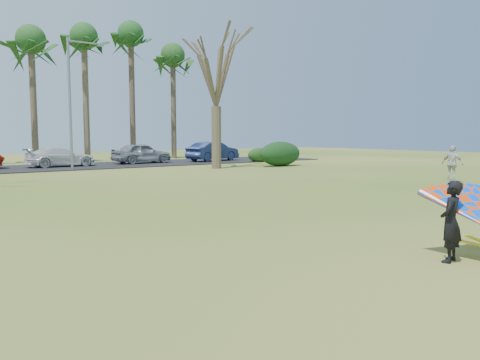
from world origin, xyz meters
TOP-DOWN VIEW (x-y plane):
  - ground at (0.00, 0.00)m, footprint 100.00×100.00m
  - parking_strip at (0.00, 25.00)m, footprint 46.00×7.00m
  - palm_6 at (2.00, 31.00)m, footprint 4.84×4.84m
  - palm_7 at (6.00, 31.00)m, footprint 4.84×4.84m
  - palm_8 at (10.00, 31.00)m, footprint 4.84×4.84m
  - palm_9 at (14.00, 31.00)m, footprint 4.84×4.84m
  - bare_tree_right at (10.00, 18.00)m, footprint 6.27×6.27m
  - streetlight at (2.16, 22.00)m, footprint 2.28×0.18m
  - hedge_near at (14.83, 17.25)m, footprint 3.43×1.55m
  - hedge_far at (16.61, 21.83)m, footprint 2.05×0.96m
  - car_3 at (2.18, 25.00)m, footprint 4.49×1.93m
  - car_4 at (8.08, 25.15)m, footprint 4.54×2.10m
  - car_5 at (13.96, 24.44)m, footprint 4.93×2.67m
  - pedestrian_b at (14.17, 4.40)m, footprint 0.48×1.02m
  - kite_flyer at (1.31, -3.17)m, footprint 2.13×2.39m

SIDE VIEW (x-z plane):
  - ground at x=0.00m, z-range 0.00..0.00m
  - parking_strip at x=0.00m, z-range 0.00..0.06m
  - hedge_far at x=16.61m, z-range 0.00..1.14m
  - car_3 at x=2.18m, z-range 0.06..1.35m
  - car_4 at x=8.08m, z-range 0.06..1.57m
  - car_5 at x=13.96m, z-range 0.06..1.60m
  - kite_flyer at x=1.31m, z-range -0.17..1.85m
  - pedestrian_b at x=14.17m, z-range 0.00..1.69m
  - hedge_near at x=14.83m, z-range 0.00..1.71m
  - streetlight at x=2.16m, z-range 0.46..8.46m
  - bare_tree_right at x=10.00m, z-range 1.96..11.17m
  - palm_6 at x=2.00m, z-range 3.75..14.59m
  - palm_9 at x=14.00m, z-range 3.75..14.59m
  - palm_7 at x=6.00m, z-range 4.08..15.62m
  - palm_8 at x=10.00m, z-range 4.40..16.64m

